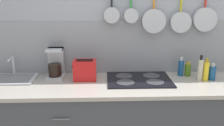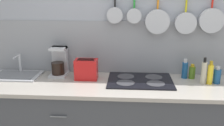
{
  "view_description": "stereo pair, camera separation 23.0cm",
  "coord_description": "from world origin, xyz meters",
  "px_view_note": "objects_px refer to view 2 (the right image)",
  "views": [
    {
      "loc": [
        -0.46,
        -2.21,
        1.76
      ],
      "look_at": [
        -0.38,
        0.0,
        1.13
      ],
      "focal_mm": 40.0,
      "sensor_mm": 36.0,
      "label": 1
    },
    {
      "loc": [
        -0.23,
        -2.21,
        1.76
      ],
      "look_at": [
        -0.38,
        0.0,
        1.13
      ],
      "focal_mm": 40.0,
      "sensor_mm": 36.0,
      "label": 2
    }
  ],
  "objects_px": {
    "coffee_maker": "(59,63)",
    "bottle_cooking_wine": "(185,70)",
    "bottle_vinegar": "(217,76)",
    "bottle_sesame_oil": "(192,72)",
    "bottle_hot_sauce": "(210,74)",
    "toaster": "(86,69)",
    "bottle_dish_soap": "(204,72)"
  },
  "relations": [
    {
      "from": "bottle_vinegar",
      "to": "bottle_cooking_wine",
      "type": "bearing_deg",
      "value": 153.71
    },
    {
      "from": "bottle_sesame_oil",
      "to": "bottle_hot_sauce",
      "type": "distance_m",
      "value": 0.2
    },
    {
      "from": "bottle_hot_sauce",
      "to": "bottle_vinegar",
      "type": "distance_m",
      "value": 0.08
    },
    {
      "from": "bottle_cooking_wine",
      "to": "bottle_dish_soap",
      "type": "relative_size",
      "value": 0.77
    },
    {
      "from": "toaster",
      "to": "bottle_hot_sauce",
      "type": "bearing_deg",
      "value": -2.67
    },
    {
      "from": "coffee_maker",
      "to": "bottle_cooking_wine",
      "type": "xyz_separation_m",
      "value": [
        1.27,
        -0.02,
        -0.04
      ]
    },
    {
      "from": "bottle_cooking_wine",
      "to": "bottle_dish_soap",
      "type": "bearing_deg",
      "value": -49.07
    },
    {
      "from": "coffee_maker",
      "to": "bottle_dish_soap",
      "type": "height_order",
      "value": "coffee_maker"
    },
    {
      "from": "bottle_sesame_oil",
      "to": "bottle_vinegar",
      "type": "distance_m",
      "value": 0.24
    },
    {
      "from": "bottle_sesame_oil",
      "to": "bottle_hot_sauce",
      "type": "height_order",
      "value": "bottle_hot_sauce"
    },
    {
      "from": "bottle_sesame_oil",
      "to": "bottle_dish_soap",
      "type": "height_order",
      "value": "bottle_dish_soap"
    },
    {
      "from": "bottle_dish_soap",
      "to": "bottle_vinegar",
      "type": "relative_size",
      "value": 1.54
    },
    {
      "from": "toaster",
      "to": "bottle_cooking_wine",
      "type": "bearing_deg",
      "value": 5.69
    },
    {
      "from": "bottle_hot_sauce",
      "to": "bottle_cooking_wine",
      "type": "bearing_deg",
      "value": 142.76
    },
    {
      "from": "coffee_maker",
      "to": "bottle_sesame_oil",
      "type": "xyz_separation_m",
      "value": [
        1.35,
        -0.03,
        -0.06
      ]
    },
    {
      "from": "bottle_hot_sauce",
      "to": "toaster",
      "type": "bearing_deg",
      "value": 177.33
    },
    {
      "from": "bottle_cooking_wine",
      "to": "bottle_sesame_oil",
      "type": "height_order",
      "value": "bottle_cooking_wine"
    },
    {
      "from": "coffee_maker",
      "to": "bottle_cooking_wine",
      "type": "height_order",
      "value": "coffee_maker"
    },
    {
      "from": "toaster",
      "to": "bottle_cooking_wine",
      "type": "height_order",
      "value": "toaster"
    },
    {
      "from": "coffee_maker",
      "to": "bottle_hot_sauce",
      "type": "bearing_deg",
      "value": -6.69
    },
    {
      "from": "coffee_maker",
      "to": "bottle_vinegar",
      "type": "relative_size",
      "value": 1.77
    },
    {
      "from": "toaster",
      "to": "bottle_dish_soap",
      "type": "distance_m",
      "value": 1.11
    },
    {
      "from": "toaster",
      "to": "bottle_dish_soap",
      "type": "height_order",
      "value": "bottle_dish_soap"
    },
    {
      "from": "toaster",
      "to": "bottle_sesame_oil",
      "type": "bearing_deg",
      "value": 4.89
    },
    {
      "from": "bottle_cooking_wine",
      "to": "bottle_dish_soap",
      "type": "xyz_separation_m",
      "value": [
        0.14,
        -0.16,
        0.03
      ]
    },
    {
      "from": "bottle_sesame_oil",
      "to": "toaster",
      "type": "bearing_deg",
      "value": -175.11
    },
    {
      "from": "bottle_dish_soap",
      "to": "coffee_maker",
      "type": "bearing_deg",
      "value": 172.75
    },
    {
      "from": "coffee_maker",
      "to": "bottle_cooking_wine",
      "type": "distance_m",
      "value": 1.28
    },
    {
      "from": "bottle_cooking_wine",
      "to": "bottle_sesame_oil",
      "type": "relative_size",
      "value": 1.34
    },
    {
      "from": "coffee_maker",
      "to": "bottle_dish_soap",
      "type": "bearing_deg",
      "value": -7.25
    },
    {
      "from": "coffee_maker",
      "to": "bottle_hot_sauce",
      "type": "distance_m",
      "value": 1.48
    },
    {
      "from": "bottle_sesame_oil",
      "to": "bottle_dish_soap",
      "type": "distance_m",
      "value": 0.17
    }
  ]
}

